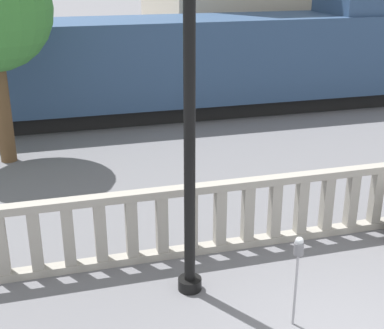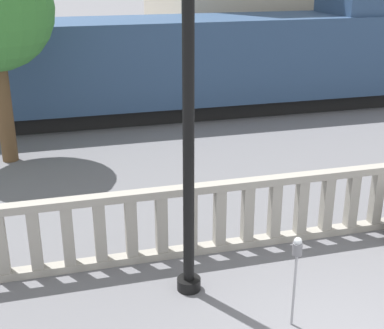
# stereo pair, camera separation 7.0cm
# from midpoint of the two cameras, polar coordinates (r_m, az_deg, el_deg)

# --- Properties ---
(balustrade) EXTENTS (12.18, 0.24, 1.37)m
(balustrade) POSITION_cam_midpoint_polar(r_m,az_deg,el_deg) (10.24, 7.21, -4.99)
(balustrade) COLOR #9E998E
(balustrade) RESTS_ON ground
(lamppost) EXTENTS (0.43, 0.43, 6.29)m
(lamppost) POSITION_cam_midpoint_polar(r_m,az_deg,el_deg) (7.77, -0.54, 9.06)
(lamppost) COLOR black
(lamppost) RESTS_ON ground
(parking_meter) EXTENTS (0.14, 0.14, 1.48)m
(parking_meter) POSITION_cam_midpoint_polar(r_m,az_deg,el_deg) (7.92, 10.99, -9.72)
(parking_meter) COLOR #99999E
(parking_meter) RESTS_ON ground
(train_near) EXTENTS (20.28, 3.02, 3.92)m
(train_near) POSITION_cam_midpoint_polar(r_m,az_deg,el_deg) (18.62, -5.43, 10.40)
(train_near) COLOR black
(train_near) RESTS_ON ground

